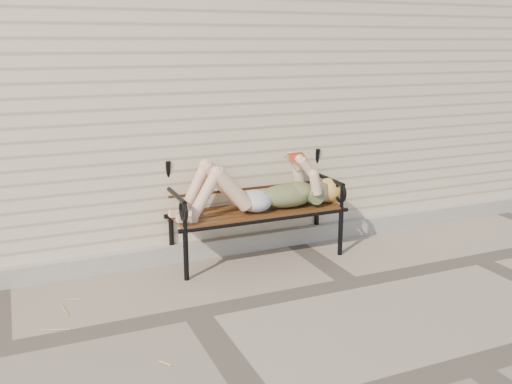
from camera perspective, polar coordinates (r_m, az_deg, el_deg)
name	(u,v)px	position (r m, az deg, el deg)	size (l,w,h in m)	color
ground	(196,313)	(3.99, -6.06, -11.92)	(80.00, 80.00, 0.00)	gray
house_wall	(108,70)	(6.51, -14.55, 11.76)	(8.00, 4.00, 3.00)	beige
foundation_strip	(160,255)	(4.82, -9.56, -6.26)	(8.00, 0.10, 0.15)	#B0AC9F
garden_bench	(253,191)	(4.82, -0.32, 0.10)	(1.57, 0.62, 1.01)	black
reading_woman	(260,190)	(4.70, 0.41, 0.17)	(1.48, 0.34, 0.47)	#0A3B48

